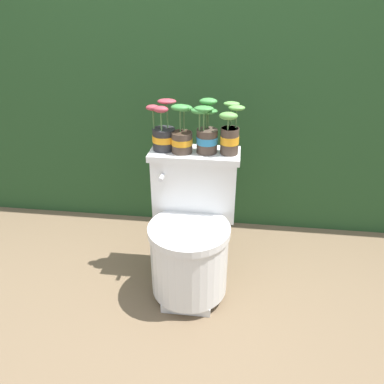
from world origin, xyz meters
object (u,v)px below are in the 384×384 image
object	(u,v)px
toilet	(191,235)
potted_plant_midright	(230,134)
potted_plant_middle	(206,131)
potted_plant_left	(163,133)
potted_plant_midleft	(182,136)

from	to	relation	value
toilet	potted_plant_midright	size ratio (longest dim) A/B	2.94
toilet	potted_plant_middle	size ratio (longest dim) A/B	2.77
potted_plant_left	potted_plant_middle	size ratio (longest dim) A/B	0.96
toilet	potted_plant_midright	world-z (taller)	potted_plant_midright
potted_plant_left	potted_plant_midright	distance (m)	0.31
potted_plant_midleft	potted_plant_middle	bearing A→B (deg)	5.31
toilet	potted_plant_left	world-z (taller)	potted_plant_left
toilet	potted_plant_left	xyz separation A→B (m)	(-0.15, 0.15, 0.46)
potted_plant_left	potted_plant_midleft	size ratio (longest dim) A/B	1.06
potted_plant_midright	toilet	bearing A→B (deg)	-139.34
potted_plant_midleft	potted_plant_midright	distance (m)	0.22
potted_plant_middle	potted_plant_midright	world-z (taller)	potted_plant_middle
toilet	potted_plant_midright	bearing A→B (deg)	40.66
potted_plant_left	potted_plant_middle	xyz separation A→B (m)	(0.20, -0.01, 0.02)
potted_plant_left	potted_plant_midright	xyz separation A→B (m)	(0.31, -0.01, 0.02)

